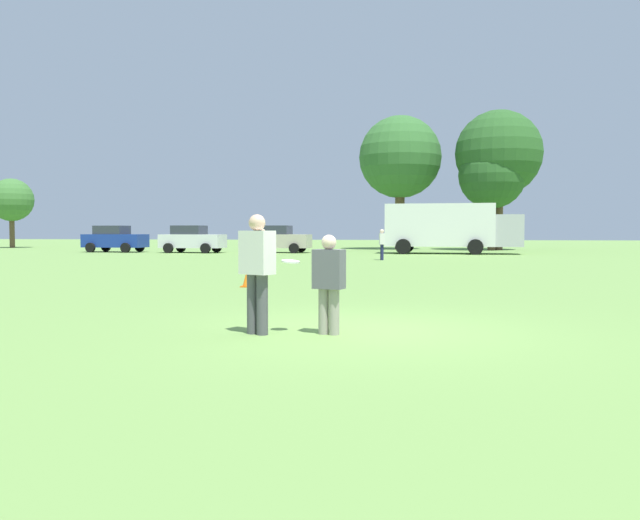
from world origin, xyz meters
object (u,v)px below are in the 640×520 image
(box_truck, at_px, (450,226))
(player_defender, at_px, (329,279))
(parked_car_mid_left, at_px, (192,239))
(parked_car_near_left, at_px, (115,239))
(parked_car_center, at_px, (278,239))
(bystander_far_jogger, at_px, (382,243))
(bystander_sideline_watcher, at_px, (263,242))
(frisbee, at_px, (291,261))
(traffic_cone, at_px, (247,278))
(player_thrower, at_px, (257,267))

(box_truck, bearing_deg, player_defender, -96.14)
(player_defender, bearing_deg, parked_car_mid_left, 112.37)
(parked_car_near_left, distance_m, parked_car_center, 11.39)
(parked_car_mid_left, distance_m, parked_car_center, 5.75)
(parked_car_near_left, xyz_separation_m, bystander_far_jogger, (18.80, -9.41, -0.04))
(player_defender, bearing_deg, parked_car_center, 102.99)
(parked_car_mid_left, xyz_separation_m, parked_car_center, (5.67, 0.97, 0.00))
(box_truck, xyz_separation_m, bystander_sideline_watcher, (-10.16, -8.79, -0.86))
(player_defender, height_order, parked_car_mid_left, parked_car_mid_left)
(frisbee, bearing_deg, parked_car_mid_left, 111.53)
(traffic_cone, height_order, bystander_far_jogger, bystander_far_jogger)
(traffic_cone, distance_m, parked_car_center, 26.40)
(frisbee, distance_m, parked_car_mid_left, 34.95)
(box_truck, distance_m, bystander_sideline_watcher, 13.46)
(player_thrower, xyz_separation_m, traffic_cone, (-2.14, 7.68, -0.76))
(parked_car_center, xyz_separation_m, box_truck, (11.29, -0.52, 0.83))
(player_defender, bearing_deg, parked_car_near_left, 120.03)
(bystander_far_jogger, bearing_deg, parked_car_near_left, 153.41)
(bystander_sideline_watcher, bearing_deg, bystander_far_jogger, -5.19)
(parked_car_center, bearing_deg, player_defender, -77.01)
(frisbee, xyz_separation_m, box_truck, (4.13, 32.96, 0.69))
(parked_car_mid_left, distance_m, bystander_sideline_watcher, 10.76)
(player_thrower, relative_size, bystander_far_jogger, 1.12)
(player_thrower, height_order, parked_car_center, parked_car_center)
(traffic_cone, bearing_deg, bystander_sideline_watcher, 101.63)
(parked_car_near_left, relative_size, box_truck, 0.50)
(traffic_cone, xyz_separation_m, box_truck, (6.72, 25.48, 1.52))
(parked_car_center, bearing_deg, frisbee, -77.93)
(traffic_cone, relative_size, parked_car_center, 0.11)
(bystander_far_jogger, bearing_deg, frisbee, -90.61)
(parked_car_mid_left, bearing_deg, parked_car_near_left, 174.96)
(frisbee, xyz_separation_m, traffic_cone, (-2.59, 7.48, -0.83))
(traffic_cone, relative_size, bystander_sideline_watcher, 0.30)
(bystander_sideline_watcher, bearing_deg, box_truck, 40.85)
(parked_car_center, bearing_deg, traffic_cone, -80.04)
(bystander_far_jogger, bearing_deg, parked_car_center, 126.90)
(player_thrower, relative_size, player_defender, 1.20)
(player_thrower, relative_size, bystander_sideline_watcher, 1.11)
(traffic_cone, bearing_deg, parked_car_near_left, 121.99)
(player_thrower, xyz_separation_m, parked_car_near_left, (-18.09, 33.21, -0.07))
(player_thrower, bearing_deg, bystander_sideline_watcher, 102.88)
(box_truck, relative_size, bystander_far_jogger, 5.52)
(parked_car_near_left, height_order, bystander_far_jogger, parked_car_near_left)
(parked_car_center, bearing_deg, bystander_sideline_watcher, -83.07)
(player_defender, bearing_deg, frisbee, 173.20)
(box_truck, bearing_deg, frisbee, -97.14)
(parked_car_near_left, distance_m, box_truck, 22.69)
(frisbee, xyz_separation_m, parked_car_center, (-7.16, 33.48, -0.14))
(frisbee, distance_m, parked_car_center, 34.23)
(parked_car_center, height_order, bystander_far_jogger, parked_car_center)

